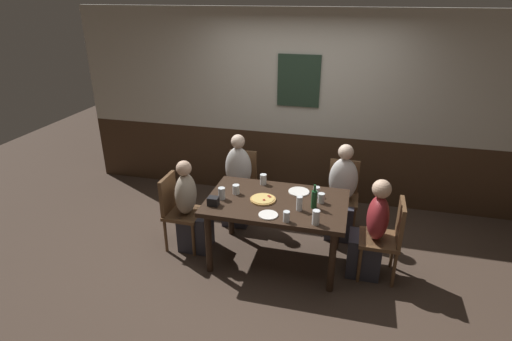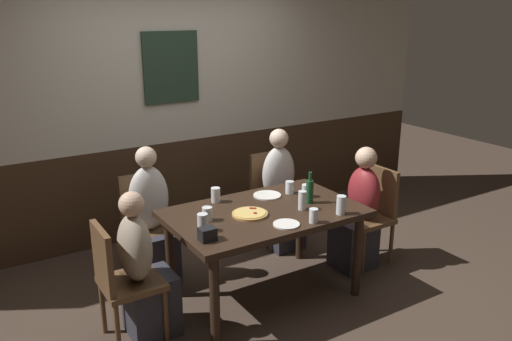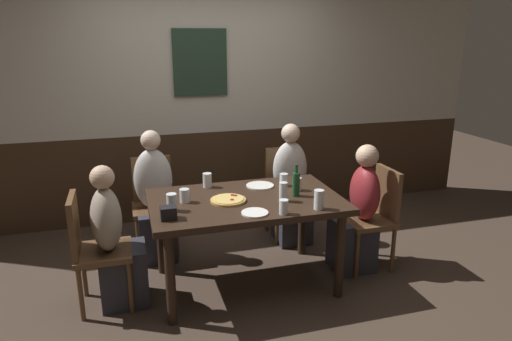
% 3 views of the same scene
% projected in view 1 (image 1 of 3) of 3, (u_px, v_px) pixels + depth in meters
% --- Properties ---
extents(ground_plane, '(12.00, 12.00, 0.00)m').
position_uv_depth(ground_plane, '(275.00, 259.00, 4.62)').
color(ground_plane, '#423328').
extents(wall_back, '(6.40, 0.13, 2.60)m').
position_uv_depth(wall_back, '(302.00, 109.00, 5.55)').
color(wall_back, '#3D2819').
rests_on(wall_back, ground_plane).
extents(dining_table, '(1.48, 0.93, 0.74)m').
position_uv_depth(dining_table, '(277.00, 208.00, 4.35)').
color(dining_table, black).
rests_on(dining_table, ground_plane).
extents(chair_right_far, '(0.40, 0.40, 0.88)m').
position_uv_depth(chair_right_far, '(342.00, 192.00, 5.05)').
color(chair_right_far, brown).
rests_on(chair_right_far, ground_plane).
extents(chair_head_east, '(0.40, 0.40, 0.88)m').
position_uv_depth(chair_head_east, '(387.00, 235.00, 4.15)').
color(chair_head_east, brown).
rests_on(chair_head_east, ground_plane).
extents(chair_left_far, '(0.40, 0.40, 0.88)m').
position_uv_depth(chair_left_far, '(241.00, 181.00, 5.35)').
color(chair_left_far, brown).
rests_on(chair_left_far, ground_plane).
extents(chair_head_west, '(0.40, 0.40, 0.88)m').
position_uv_depth(chair_head_west, '(178.00, 208.00, 4.68)').
color(chair_head_west, brown).
rests_on(chair_head_west, ground_plane).
extents(person_right_far, '(0.34, 0.37, 1.16)m').
position_uv_depth(person_right_far, '(341.00, 199.00, 4.91)').
color(person_right_far, '#2D2D38').
rests_on(person_right_far, ground_plane).
extents(person_head_east, '(0.37, 0.34, 1.10)m').
position_uv_depth(person_head_east, '(370.00, 236.00, 4.21)').
color(person_head_east, '#2D2D38').
rests_on(person_head_east, ground_plane).
extents(person_left_far, '(0.34, 0.37, 1.17)m').
position_uv_depth(person_left_far, '(238.00, 186.00, 5.21)').
color(person_left_far, '#2D2D38').
rests_on(person_left_far, ground_plane).
extents(person_head_west, '(0.37, 0.34, 1.09)m').
position_uv_depth(person_head_west, '(191.00, 213.00, 4.66)').
color(person_head_west, '#2D2D38').
rests_on(person_head_west, ground_plane).
extents(pizza, '(0.27, 0.27, 0.03)m').
position_uv_depth(pizza, '(263.00, 199.00, 4.33)').
color(pizza, tan).
rests_on(pizza, dining_table).
extents(highball_clear, '(0.07, 0.07, 0.12)m').
position_uv_depth(highball_clear, '(263.00, 180.00, 4.67)').
color(highball_clear, silver).
rests_on(highball_clear, dining_table).
extents(beer_glass_half, '(0.07, 0.07, 0.11)m').
position_uv_depth(beer_glass_half, '(321.00, 198.00, 4.26)').
color(beer_glass_half, silver).
rests_on(beer_glass_half, dining_table).
extents(pint_glass_pale, '(0.07, 0.07, 0.11)m').
position_uv_depth(pint_glass_pale, '(286.00, 217.00, 3.91)').
color(pint_glass_pale, silver).
rests_on(pint_glass_pale, dining_table).
extents(tumbler_short, '(0.06, 0.06, 0.15)m').
position_uv_depth(tumbler_short, '(299.00, 204.00, 4.11)').
color(tumbler_short, silver).
rests_on(tumbler_short, dining_table).
extents(tumbler_water, '(0.07, 0.07, 0.15)m').
position_uv_depth(tumbler_water, '(316.00, 218.00, 3.86)').
color(tumbler_water, silver).
rests_on(tumbler_water, dining_table).
extents(pint_glass_amber, '(0.07, 0.07, 0.11)m').
position_uv_depth(pint_glass_amber, '(316.00, 192.00, 4.40)').
color(pint_glass_amber, silver).
rests_on(pint_glass_amber, dining_table).
extents(pint_glass_stout, '(0.07, 0.07, 0.13)m').
position_uv_depth(pint_glass_stout, '(222.00, 194.00, 4.34)').
color(pint_glass_stout, silver).
rests_on(pint_glass_stout, dining_table).
extents(beer_glass_tall, '(0.08, 0.08, 0.10)m').
position_uv_depth(beer_glass_tall, '(236.00, 190.00, 4.45)').
color(beer_glass_tall, silver).
rests_on(beer_glass_tall, dining_table).
extents(beer_bottle_green, '(0.06, 0.06, 0.26)m').
position_uv_depth(beer_bottle_green, '(314.00, 199.00, 4.14)').
color(beer_bottle_green, '#194723').
rests_on(beer_bottle_green, dining_table).
extents(plate_white_large, '(0.23, 0.23, 0.01)m').
position_uv_depth(plate_white_large, '(299.00, 192.00, 4.50)').
color(plate_white_large, white).
rests_on(plate_white_large, dining_table).
extents(plate_white_small, '(0.19, 0.19, 0.01)m').
position_uv_depth(plate_white_small, '(268.00, 215.00, 4.03)').
color(plate_white_small, white).
rests_on(plate_white_small, dining_table).
extents(condiment_caddy, '(0.11, 0.09, 0.09)m').
position_uv_depth(condiment_caddy, '(213.00, 201.00, 4.22)').
color(condiment_caddy, black).
rests_on(condiment_caddy, dining_table).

